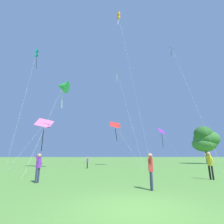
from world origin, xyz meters
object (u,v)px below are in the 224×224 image
at_px(kite_pink_low, 43,129).
at_px(tree_left_oak, 205,140).
at_px(kite_black_large, 174,54).
at_px(person_foreground_watcher, 210,163).
at_px(person_in_red_shirt, 38,165).
at_px(kite_teal_box, 36,54).
at_px(kite_orange_box, 119,17).
at_px(kite_green_small, 62,87).
at_px(person_near_tree, 151,168).
at_px(person_child_small, 87,161).
at_px(kite_yellow_diamond, 118,76).
at_px(kite_red_high, 116,128).
at_px(kite_purple_streamer, 162,135).

bearing_deg(kite_pink_low, tree_left_oak, 14.93).
distance_m(kite_black_large, person_foreground_watcher, 23.64).
height_order(person_in_red_shirt, person_foreground_watcher, person_foreground_watcher).
bearing_deg(kite_teal_box, kite_orange_box, 7.28).
xyz_separation_m(kite_black_large, person_foreground_watcher, (-5.73, -14.17, -18.03)).
relative_size(kite_teal_box, person_foreground_watcher, 10.53).
xyz_separation_m(kite_green_small, kite_pink_low, (-2.99, 3.54, -5.00)).
xyz_separation_m(kite_green_small, person_near_tree, (7.30, -12.53, -9.24)).
height_order(person_child_small, person_near_tree, person_near_tree).
bearing_deg(kite_green_small, kite_pink_low, 130.18).
height_order(kite_green_small, person_near_tree, kite_green_small).
distance_m(person_child_small, person_foreground_watcher, 13.79).
distance_m(kite_teal_box, kite_black_large, 23.71).
bearing_deg(kite_yellow_diamond, tree_left_oak, 9.07).
xyz_separation_m(kite_red_high, kite_green_small, (-7.59, -6.53, 4.26)).
bearing_deg(kite_red_high, kite_green_small, -139.31).
bearing_deg(tree_left_oak, kite_purple_streamer, 99.24).
height_order(kite_teal_box, person_child_small, kite_teal_box).
height_order(kite_pink_low, tree_left_oak, tree_left_oak).
relative_size(person_in_red_shirt, tree_left_oak, 0.23).
height_order(kite_pink_low, person_child_small, kite_pink_low).
bearing_deg(person_child_small, kite_teal_box, 160.59).
xyz_separation_m(kite_yellow_diamond, person_child_small, (-4.75, -7.25, -15.42)).
distance_m(person_in_red_shirt, person_child_small, 11.32).
relative_size(kite_black_large, person_child_small, 15.76).
xyz_separation_m(kite_red_high, kite_teal_box, (-13.26, -2.13, 11.66)).
bearing_deg(kite_purple_streamer, kite_orange_box, -125.77).
height_order(kite_yellow_diamond, tree_left_oak, kite_yellow_diamond).
distance_m(kite_red_high, kite_yellow_diamond, 10.47).
bearing_deg(tree_left_oak, person_in_red_shirt, -139.18).
relative_size(kite_red_high, person_near_tree, 5.61).
relative_size(kite_black_large, kite_purple_streamer, 2.21).
xyz_separation_m(kite_pink_low, kite_yellow_diamond, (11.25, 4.88, 11.02)).
bearing_deg(person_foreground_watcher, kite_pink_low, 139.49).
xyz_separation_m(kite_yellow_diamond, person_foreground_watcher, (4.00, -17.91, -15.18)).
bearing_deg(kite_black_large, person_child_small, -166.38).
relative_size(person_child_small, person_near_tree, 0.84).
distance_m(kite_pink_low, tree_left_oak, 29.87).
xyz_separation_m(kite_black_large, kite_purple_streamer, (5.31, 22.34, -11.62)).
xyz_separation_m(kite_teal_box, person_child_small, (9.18, -3.23, -16.80)).
bearing_deg(tree_left_oak, kite_green_small, -156.52).
height_order(kite_yellow_diamond, person_near_tree, kite_yellow_diamond).
bearing_deg(person_foreground_watcher, kite_black_large, 67.97).
relative_size(kite_pink_low, kite_yellow_diamond, 0.38).
xyz_separation_m(kite_pink_low, tree_left_oak, (28.86, 7.69, -0.64)).
height_order(kite_orange_box, person_near_tree, kite_orange_box).
xyz_separation_m(person_in_red_shirt, person_foreground_watcher, (10.91, 0.46, 0.08)).
xyz_separation_m(kite_red_high, person_near_tree, (-0.30, -19.06, -4.99)).
bearing_deg(kite_green_small, kite_teal_box, 142.19).
height_order(kite_red_high, tree_left_oak, tree_left_oak).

